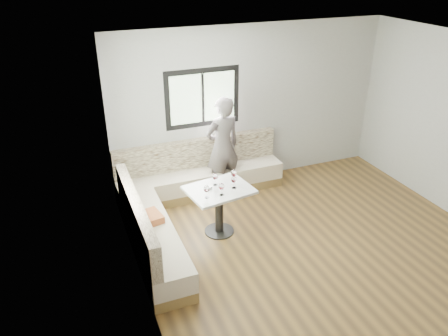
{
  "coord_description": "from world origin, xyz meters",
  "views": [
    {
      "loc": [
        -3.15,
        -4.14,
        3.84
      ],
      "look_at": [
        -1.06,
        1.12,
        1.02
      ],
      "focal_mm": 35.0,
      "sensor_mm": 36.0,
      "label": 1
    }
  ],
  "objects": [
    {
      "name": "room",
      "position": [
        -0.08,
        0.08,
        1.41
      ],
      "size": [
        5.01,
        5.01,
        2.81
      ],
      "color": "brown",
      "rests_on": "ground"
    },
    {
      "name": "banquette",
      "position": [
        -1.59,
        1.63,
        0.33
      ],
      "size": [
        2.9,
        2.8,
        0.95
      ],
      "color": "olive",
      "rests_on": "ground"
    },
    {
      "name": "table",
      "position": [
        -1.18,
        1.02,
        0.56
      ],
      "size": [
        1.01,
        0.84,
        0.75
      ],
      "rotation": [
        0.0,
        0.0,
        0.15
      ],
      "color": "black",
      "rests_on": "ground"
    },
    {
      "name": "person",
      "position": [
        -0.68,
        2.14,
        0.88
      ],
      "size": [
        0.7,
        0.52,
        1.75
      ],
      "primitive_type": "imported",
      "rotation": [
        0.0,
        0.0,
        3.31
      ],
      "color": "#5C5354",
      "rests_on": "ground"
    },
    {
      "name": "olive_ramekin",
      "position": [
        -1.32,
        1.08,
        0.77
      ],
      "size": [
        0.1,
        0.1,
        0.04
      ],
      "color": "white",
      "rests_on": "table"
    },
    {
      "name": "wine_glass_a",
      "position": [
        -1.43,
        0.85,
        0.88
      ],
      "size": [
        0.08,
        0.08,
        0.19
      ],
      "color": "white",
      "rests_on": "table"
    },
    {
      "name": "wine_glass_b",
      "position": [
        -1.21,
        0.83,
        0.88
      ],
      "size": [
        0.08,
        0.08,
        0.19
      ],
      "color": "white",
      "rests_on": "table"
    },
    {
      "name": "wine_glass_c",
      "position": [
        -0.97,
        0.96,
        0.88
      ],
      "size": [
        0.08,
        0.08,
        0.19
      ],
      "color": "white",
      "rests_on": "table"
    },
    {
      "name": "wine_glass_d",
      "position": [
        -1.19,
        1.15,
        0.88
      ],
      "size": [
        0.08,
        0.08,
        0.19
      ],
      "color": "white",
      "rests_on": "table"
    },
    {
      "name": "wine_glass_e",
      "position": [
        -0.9,
        1.15,
        0.88
      ],
      "size": [
        0.08,
        0.08,
        0.19
      ],
      "color": "white",
      "rests_on": "table"
    }
  ]
}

